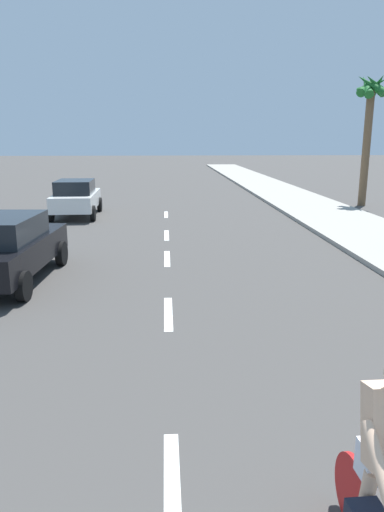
# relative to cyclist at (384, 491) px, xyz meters

# --- Properties ---
(ground_plane) EXTENTS (160.00, 160.00, 0.00)m
(ground_plane) POSITION_rel_cyclist_xyz_m (-1.50, 15.83, -0.83)
(ground_plane) COLOR #423F3D
(sidewalk_strip) EXTENTS (3.60, 80.00, 0.14)m
(sidewalk_strip) POSITION_rel_cyclist_xyz_m (5.56, 17.83, -0.76)
(sidewalk_strip) COLOR #9E998E
(sidewalk_strip) RESTS_ON ground
(lane_stripe_1) EXTENTS (0.16, 1.80, 0.01)m
(lane_stripe_1) POSITION_rel_cyclist_xyz_m (-1.50, 1.04, -0.83)
(lane_stripe_1) COLOR white
(lane_stripe_1) RESTS_ON ground
(lane_stripe_2) EXTENTS (0.16, 1.80, 0.01)m
(lane_stripe_2) POSITION_rel_cyclist_xyz_m (-1.50, 5.79, -0.83)
(lane_stripe_2) COLOR white
(lane_stripe_2) RESTS_ON ground
(lane_stripe_3) EXTENTS (0.16, 1.80, 0.01)m
(lane_stripe_3) POSITION_rel_cyclist_xyz_m (-1.50, 10.08, -0.83)
(lane_stripe_3) COLOR white
(lane_stripe_3) RESTS_ON ground
(lane_stripe_4) EXTENTS (0.16, 1.80, 0.01)m
(lane_stripe_4) POSITION_rel_cyclist_xyz_m (-1.50, 13.39, -0.83)
(lane_stripe_4) COLOR white
(lane_stripe_4) RESTS_ON ground
(lane_stripe_5) EXTENTS (0.16, 1.80, 0.01)m
(lane_stripe_5) POSITION_rel_cyclist_xyz_m (-1.50, 18.04, -0.83)
(lane_stripe_5) COLOR white
(lane_stripe_5) RESTS_ON ground
(cyclist) EXTENTS (0.63, 1.71, 1.82)m
(cyclist) POSITION_rel_cyclist_xyz_m (0.00, 0.00, 0.00)
(cyclist) COLOR black
(cyclist) RESTS_ON ground
(parked_car_black) EXTENTS (2.16, 4.33, 1.57)m
(parked_car_black) POSITION_rel_cyclist_xyz_m (-5.27, 8.10, 0.01)
(parked_car_black) COLOR black
(parked_car_black) RESTS_ON ground
(parked_car_white) EXTENTS (1.97, 4.05, 1.57)m
(parked_car_white) POSITION_rel_cyclist_xyz_m (-5.37, 17.79, 0.01)
(parked_car_white) COLOR white
(parked_car_white) RESTS_ON ground
(palm_tree_far) EXTENTS (1.72, 1.74, 6.45)m
(palm_tree_far) POSITION_rel_cyclist_xyz_m (8.36, 20.45, 4.02)
(palm_tree_far) COLOR brown
(palm_tree_far) RESTS_ON ground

